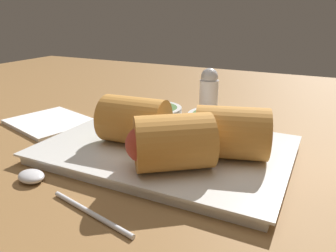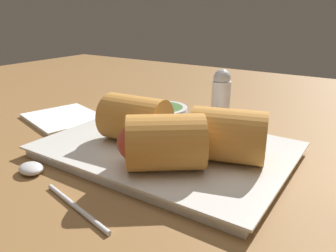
{
  "view_description": "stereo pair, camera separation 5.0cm",
  "coord_description": "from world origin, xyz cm",
  "px_view_note": "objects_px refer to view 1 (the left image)",
  "views": [
    {
      "loc": [
        19.54,
        -36.46,
        20.6
      ],
      "look_at": [
        1.26,
        0.35,
        6.05
      ],
      "focal_mm": 35.0,
      "sensor_mm": 36.0,
      "label": 1
    },
    {
      "loc": [
        23.88,
        -33.97,
        20.6
      ],
      "look_at": [
        1.26,
        0.35,
        6.05
      ],
      "focal_mm": 35.0,
      "sensor_mm": 36.0,
      "label": 2
    }
  ],
  "objects_px": {
    "serving_plate": "(168,149)",
    "napkin": "(51,122)",
    "dipping_bowl_near": "(214,123)",
    "salt_shaker": "(210,92)",
    "dipping_bowl_far": "(157,116)",
    "spoon": "(42,183)"
  },
  "relations": [
    {
      "from": "dipping_bowl_near",
      "to": "salt_shaker",
      "type": "distance_m",
      "value": 0.14
    },
    {
      "from": "dipping_bowl_near",
      "to": "napkin",
      "type": "bearing_deg",
      "value": -171.66
    },
    {
      "from": "dipping_bowl_near",
      "to": "dipping_bowl_far",
      "type": "height_order",
      "value": "same"
    },
    {
      "from": "spoon",
      "to": "salt_shaker",
      "type": "bearing_deg",
      "value": 77.31
    },
    {
      "from": "serving_plate",
      "to": "salt_shaker",
      "type": "height_order",
      "value": "salt_shaker"
    },
    {
      "from": "spoon",
      "to": "dipping_bowl_near",
      "type": "bearing_deg",
      "value": 58.12
    },
    {
      "from": "salt_shaker",
      "to": "dipping_bowl_near",
      "type": "bearing_deg",
      "value": -68.27
    },
    {
      "from": "dipping_bowl_near",
      "to": "serving_plate",
      "type": "bearing_deg",
      "value": -123.69
    },
    {
      "from": "dipping_bowl_near",
      "to": "spoon",
      "type": "height_order",
      "value": "dipping_bowl_near"
    },
    {
      "from": "serving_plate",
      "to": "salt_shaker",
      "type": "distance_m",
      "value": 0.2
    },
    {
      "from": "dipping_bowl_near",
      "to": "dipping_bowl_far",
      "type": "bearing_deg",
      "value": -175.6
    },
    {
      "from": "serving_plate",
      "to": "dipping_bowl_far",
      "type": "height_order",
      "value": "dipping_bowl_far"
    },
    {
      "from": "spoon",
      "to": "salt_shaker",
      "type": "distance_m",
      "value": 0.35
    },
    {
      "from": "serving_plate",
      "to": "dipping_bowl_near",
      "type": "xyz_separation_m",
      "value": [
        0.04,
        0.06,
        0.02
      ]
    },
    {
      "from": "serving_plate",
      "to": "salt_shaker",
      "type": "relative_size",
      "value": 3.66
    },
    {
      "from": "dipping_bowl_near",
      "to": "dipping_bowl_far",
      "type": "relative_size",
      "value": 1.0
    },
    {
      "from": "serving_plate",
      "to": "dipping_bowl_far",
      "type": "bearing_deg",
      "value": 129.73
    },
    {
      "from": "dipping_bowl_far",
      "to": "dipping_bowl_near",
      "type": "bearing_deg",
      "value": 4.4
    },
    {
      "from": "spoon",
      "to": "napkin",
      "type": "bearing_deg",
      "value": 132.77
    },
    {
      "from": "serving_plate",
      "to": "napkin",
      "type": "xyz_separation_m",
      "value": [
        -0.24,
        0.02,
        -0.0
      ]
    },
    {
      "from": "serving_plate",
      "to": "dipping_bowl_far",
      "type": "distance_m",
      "value": 0.08
    },
    {
      "from": "dipping_bowl_far",
      "to": "napkin",
      "type": "distance_m",
      "value": 0.2
    }
  ]
}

